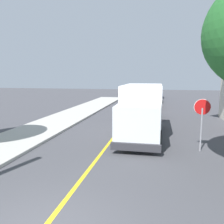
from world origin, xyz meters
TOP-DOWN VIEW (x-y plane):
  - centre_line_yellow at (0.00, 10.00)m, footprint 0.16×56.00m
  - box_truck at (1.65, 9.88)m, footprint 2.45×7.20m
  - parked_car_near at (1.67, 16.72)m, footprint 1.86×4.42m
  - parked_car_mid at (1.70, 23.64)m, footprint 1.91×4.44m
  - parked_car_far at (2.04, 29.36)m, footprint 1.83×4.41m
  - parked_car_furthest at (2.23, 35.63)m, footprint 1.82×4.41m
  - stop_sign at (4.80, 7.39)m, footprint 0.80×0.10m

SIDE VIEW (x-z plane):
  - centre_line_yellow at x=0.00m, z-range 0.00..0.01m
  - parked_car_near at x=1.67m, z-range -0.04..1.63m
  - parked_car_mid at x=1.70m, z-range -0.04..1.63m
  - parked_car_far at x=2.04m, z-range -0.04..1.63m
  - parked_car_furthest at x=2.23m, z-range -0.04..1.63m
  - box_truck at x=1.65m, z-range 0.17..3.37m
  - stop_sign at x=4.80m, z-range 0.53..3.18m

